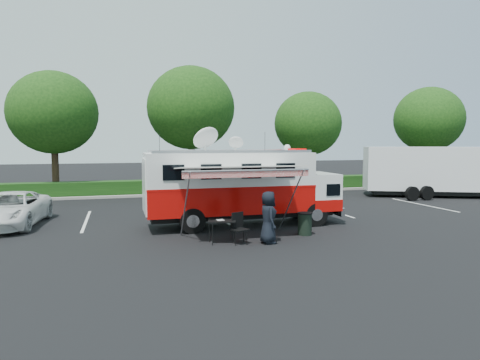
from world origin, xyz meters
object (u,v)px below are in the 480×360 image
object	(u,v)px
trash_bin	(305,224)
semi_trailer	(449,171)
command_truck	(242,186)
folding_table	(222,221)
white_suv	(11,226)

from	to	relation	value
trash_bin	semi_trailer	distance (m)	15.97
trash_bin	semi_trailer	bearing A→B (deg)	30.01
command_truck	folding_table	distance (m)	3.38
white_suv	semi_trailer	xyz separation A→B (m)	(25.00, 3.02, 1.71)
command_truck	trash_bin	size ratio (longest dim) A/B	9.66
white_suv	trash_bin	distance (m)	12.26
white_suv	semi_trailer	size ratio (longest dim) A/B	0.49
command_truck	trash_bin	world-z (taller)	command_truck
command_truck	semi_trailer	world-z (taller)	command_truck
command_truck	folding_table	bearing A→B (deg)	-118.63
white_suv	folding_table	bearing A→B (deg)	-28.81
command_truck	semi_trailer	size ratio (longest dim) A/B	0.79
trash_bin	semi_trailer	world-z (taller)	semi_trailer
semi_trailer	trash_bin	bearing A→B (deg)	-149.99
folding_table	semi_trailer	xyz separation A→B (m)	(17.15, 8.39, 0.94)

